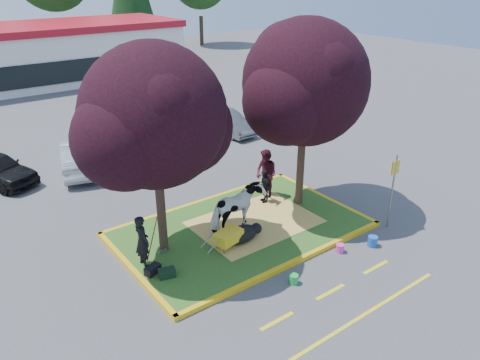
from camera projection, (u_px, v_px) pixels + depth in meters
ground at (241, 231)px, 16.29m from camera, size 90.00×90.00×0.00m
median_island at (241, 229)px, 16.26m from camera, size 8.00×5.00×0.15m
curb_near at (292, 263)px, 14.38m from camera, size 8.30×0.16×0.15m
curb_far at (201, 202)px, 18.14m from camera, size 8.30×0.16×0.15m
curb_left at (133, 271)px, 14.03m from camera, size 0.16×5.30×0.15m
curb_right at (324, 198)px, 18.48m from camera, size 0.16×5.30×0.15m
straw_bedding at (255, 222)px, 16.55m from camera, size 4.20×3.00×0.01m
tree_purple_left at (155, 123)px, 13.24m from camera, size 5.06×4.20×6.51m
tree_purple_right at (306, 89)px, 16.12m from camera, size 5.30×4.40×6.82m
fire_lane_stripe_a at (277, 321)px, 12.14m from camera, size 1.10×0.12×0.01m
fire_lane_stripe_b at (330, 292)px, 13.23m from camera, size 1.10×0.12×0.01m
fire_lane_stripe_c at (376, 267)px, 14.32m from camera, size 1.10×0.12×0.01m
fire_lane_long at (364, 315)px, 12.36m from camera, size 6.00×0.10×0.01m
retail_building at (48, 52)px, 36.83m from camera, size 20.40×8.40×4.40m
cow at (237, 209)px, 15.67m from camera, size 2.09×1.16×1.67m
calf at (241, 234)px, 15.27m from camera, size 1.25×0.71×0.54m
handler at (142, 241)px, 13.85m from camera, size 0.43×0.63×1.67m
visitor_a at (266, 174)px, 18.07m from camera, size 0.83×1.01×1.91m
visitor_b at (265, 186)px, 17.74m from camera, size 0.53×0.82×1.30m
wheelbarrow at (229, 237)px, 14.85m from camera, size 1.64×0.73×0.62m
gear_bag_dark at (153, 270)px, 13.74m from camera, size 0.54×0.41×0.25m
gear_bag_green at (167, 273)px, 13.58m from camera, size 0.54×0.41×0.25m
sign_post at (393, 183)px, 15.85m from camera, size 0.38×0.06×2.72m
bucket_green at (294, 279)px, 13.54m from camera, size 0.32×0.32×0.29m
bucket_pink at (340, 248)px, 15.03m from camera, size 0.31×0.31×0.28m
bucket_blue at (373, 241)px, 15.36m from camera, size 0.39×0.39×0.34m
car_silver at (80, 155)px, 20.89m from camera, size 2.74×4.65×1.45m
car_red at (121, 141)px, 22.50m from camera, size 3.15×5.78×1.54m
car_white at (163, 137)px, 23.34m from camera, size 1.78×4.35×1.26m
car_grey at (227, 122)px, 25.66m from camera, size 1.52×3.80×1.23m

